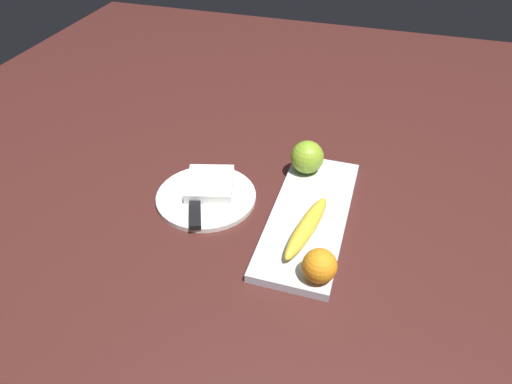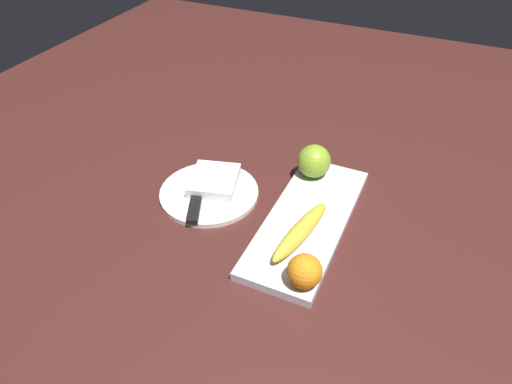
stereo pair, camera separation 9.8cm
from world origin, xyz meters
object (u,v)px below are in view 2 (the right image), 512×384
object	(u,v)px
apple	(314,161)
knife	(195,204)
fruit_tray	(307,221)
banana	(301,231)
folded_napkin	(214,180)
dinner_plate	(209,193)
orange_near_apple	(304,271)

from	to	relation	value
apple	knife	bearing A→B (deg)	135.58
fruit_tray	banana	world-z (taller)	banana
fruit_tray	folded_napkin	world-z (taller)	folded_napkin
knife	apple	bearing A→B (deg)	-67.49
folded_napkin	banana	bearing A→B (deg)	-110.27
apple	dinner_plate	size ratio (longest dim) A/B	0.34
banana	knife	world-z (taller)	banana
fruit_tray	apple	bearing A→B (deg)	14.73
knife	fruit_tray	bearing A→B (deg)	-100.03
fruit_tray	knife	distance (m)	0.24
fruit_tray	orange_near_apple	xyz separation A→B (m)	(-0.17, -0.05, 0.04)
orange_near_apple	dinner_plate	xyz separation A→B (m)	(0.17, 0.29, -0.05)
fruit_tray	folded_napkin	xyz separation A→B (m)	(0.03, 0.23, 0.01)
dinner_plate	orange_near_apple	bearing A→B (deg)	-120.32
fruit_tray	apple	world-z (taller)	apple
orange_near_apple	knife	world-z (taller)	orange_near_apple
fruit_tray	dinner_plate	distance (m)	0.23
fruit_tray	apple	size ratio (longest dim) A/B	5.32
fruit_tray	dinner_plate	size ratio (longest dim) A/B	1.83
orange_near_apple	knife	size ratio (longest dim) A/B	0.36
banana	knife	distance (m)	0.24
orange_near_apple	dinner_plate	size ratio (longest dim) A/B	0.28
apple	banana	bearing A→B (deg)	-167.81
banana	knife	size ratio (longest dim) A/B	1.12
apple	fruit_tray	bearing A→B (deg)	-165.27
dinner_plate	knife	world-z (taller)	knife
orange_near_apple	knife	xyz separation A→B (m)	(0.11, 0.29, -0.03)
banana	dinner_plate	size ratio (longest dim) A/B	0.88
fruit_tray	orange_near_apple	distance (m)	0.18
banana	folded_napkin	world-z (taller)	banana
banana	knife	xyz separation A→B (m)	(0.01, 0.24, -0.02)
banana	orange_near_apple	xyz separation A→B (m)	(-0.11, -0.05, 0.01)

